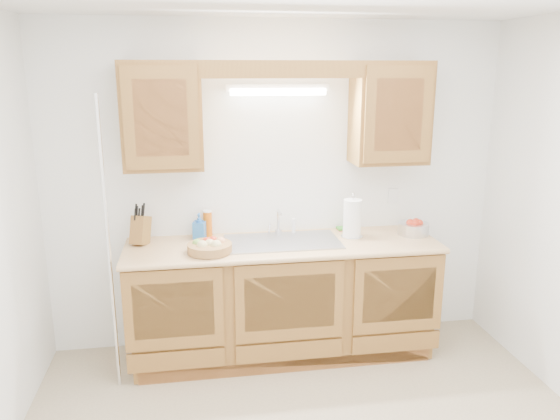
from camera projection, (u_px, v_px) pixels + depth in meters
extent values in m
cube|color=white|center=(276.00, 188.00, 4.23)|extent=(3.50, 0.02, 2.50)
cube|color=olive|center=(283.00, 300.00, 4.15)|extent=(2.20, 0.60, 0.86)
cube|color=tan|center=(283.00, 245.00, 4.02)|extent=(2.30, 0.63, 0.04)
cube|color=olive|center=(162.00, 116.00, 3.80)|extent=(0.55, 0.33, 0.75)
cube|color=olive|center=(390.00, 113.00, 4.05)|extent=(0.55, 0.33, 0.75)
cube|color=olive|center=(283.00, 69.00, 3.71)|extent=(2.20, 0.05, 0.12)
cylinder|color=white|center=(278.00, 92.00, 3.95)|extent=(0.70, 0.05, 0.05)
cube|color=white|center=(278.00, 88.00, 3.97)|extent=(0.76, 0.06, 0.05)
cube|color=#9E9EA3|center=(283.00, 242.00, 4.03)|extent=(0.84, 0.46, 0.01)
cube|color=#9E9EA3|center=(255.00, 254.00, 4.02)|extent=(0.39, 0.40, 0.16)
cube|color=#9E9EA3|center=(310.00, 251.00, 4.09)|extent=(0.39, 0.40, 0.16)
cylinder|color=silver|center=(278.00, 232.00, 4.22)|extent=(0.06, 0.06, 0.04)
cylinder|color=silver|center=(278.00, 222.00, 4.20)|extent=(0.02, 0.02, 0.16)
cylinder|color=silver|center=(279.00, 212.00, 4.13)|extent=(0.02, 0.12, 0.02)
cylinder|color=white|center=(294.00, 226.00, 4.23)|extent=(0.03, 0.03, 0.12)
cylinder|color=silver|center=(109.00, 249.00, 3.57)|extent=(0.03, 0.03, 2.00)
cube|color=white|center=(393.00, 196.00, 4.39)|extent=(0.08, 0.01, 0.12)
cylinder|color=olive|center=(210.00, 248.00, 3.80)|extent=(0.41, 0.41, 0.06)
sphere|color=#D8C67F|center=(202.00, 246.00, 3.75)|extent=(0.08, 0.08, 0.08)
sphere|color=#D8C67F|center=(216.00, 246.00, 3.76)|extent=(0.08, 0.08, 0.08)
sphere|color=tan|center=(221.00, 242.00, 3.84)|extent=(0.07, 0.07, 0.07)
sphere|color=red|center=(207.00, 242.00, 3.84)|extent=(0.07, 0.07, 0.07)
sphere|color=#72A53F|center=(197.00, 244.00, 3.80)|extent=(0.07, 0.07, 0.07)
sphere|color=#D8C67F|center=(210.00, 244.00, 3.78)|extent=(0.08, 0.08, 0.08)
sphere|color=red|center=(213.00, 241.00, 3.87)|extent=(0.07, 0.07, 0.07)
cube|color=olive|center=(140.00, 230.00, 3.97)|extent=(0.17, 0.20, 0.23)
cylinder|color=black|center=(135.00, 215.00, 3.92)|extent=(0.03, 0.04, 0.09)
cylinder|color=black|center=(139.00, 214.00, 3.92)|extent=(0.03, 0.04, 0.09)
cylinder|color=black|center=(143.00, 213.00, 3.93)|extent=(0.03, 0.04, 0.09)
cylinder|color=black|center=(137.00, 212.00, 3.96)|extent=(0.03, 0.04, 0.09)
cylinder|color=black|center=(142.00, 211.00, 3.96)|extent=(0.03, 0.04, 0.09)
cylinder|color=black|center=(136.00, 210.00, 3.98)|extent=(0.03, 0.04, 0.09)
cylinder|color=black|center=(144.00, 209.00, 3.99)|extent=(0.03, 0.04, 0.09)
cylinder|color=#CE5A0B|center=(208.00, 224.00, 4.15)|extent=(0.09, 0.09, 0.19)
cylinder|color=white|center=(207.00, 211.00, 4.13)|extent=(0.07, 0.07, 0.01)
imported|color=blue|center=(199.00, 226.00, 4.09)|extent=(0.11, 0.11, 0.20)
cube|color=#CC333F|center=(345.00, 230.00, 4.34)|extent=(0.13, 0.09, 0.01)
cube|color=green|center=(345.00, 228.00, 4.34)|extent=(0.13, 0.09, 0.02)
cylinder|color=silver|center=(352.00, 236.00, 4.15)|extent=(0.17, 0.17, 0.01)
cylinder|color=silver|center=(352.00, 216.00, 4.11)|extent=(0.02, 0.02, 0.33)
cylinder|color=white|center=(352.00, 218.00, 4.12)|extent=(0.14, 0.14, 0.28)
sphere|color=silver|center=(353.00, 194.00, 4.07)|extent=(0.02, 0.02, 0.02)
cylinder|color=silver|center=(413.00, 229.00, 4.21)|extent=(0.27, 0.27, 0.09)
sphere|color=red|center=(410.00, 223.00, 4.20)|extent=(0.06, 0.06, 0.06)
sphere|color=red|center=(416.00, 222.00, 4.22)|extent=(0.06, 0.06, 0.06)
sphere|color=red|center=(415.00, 224.00, 4.18)|extent=(0.06, 0.06, 0.06)
sphere|color=red|center=(419.00, 223.00, 4.19)|extent=(0.06, 0.06, 0.06)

